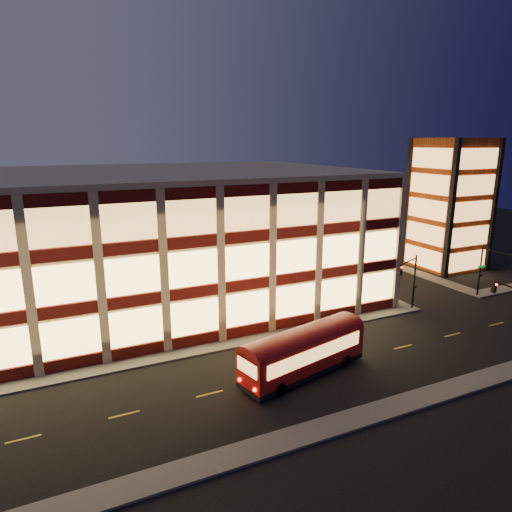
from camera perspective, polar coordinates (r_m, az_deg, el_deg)
ground at (r=39.88m, az=-6.00°, el=-12.10°), size 200.00×200.00×0.00m
sidewalk_office_south at (r=39.95m, az=-10.64°, el=-12.10°), size 54.00×2.00×0.15m
sidewalk_office_east at (r=63.92m, az=8.53°, el=-1.88°), size 2.00×30.00×0.15m
sidewalk_tower_west at (r=70.46m, az=16.00°, el=-0.77°), size 2.00×30.00×0.15m
sidewalk_near at (r=29.59m, az=3.08°, el=-22.19°), size 100.00×2.00×0.15m
office_building at (r=52.54m, az=-15.38°, el=2.31°), size 50.45×30.45×14.50m
stair_tower at (r=69.43m, az=22.98°, el=5.95°), size 8.60×8.60×18.00m
traffic_signal_far at (r=49.81m, az=18.64°, el=-2.29°), size 3.79×1.87×6.00m
traffic_signal_right at (r=57.55m, az=27.41°, el=-1.00°), size 1.20×4.37×6.00m
trolley_bus at (r=36.00m, az=5.98°, el=-11.49°), size 11.29×5.17×3.71m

